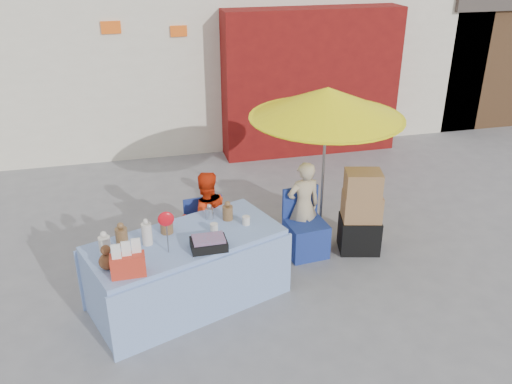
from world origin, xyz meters
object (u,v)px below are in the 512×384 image
object	(u,v)px
chair_right	(305,236)
vendor_orange	(206,218)
vendor_beige	(303,206)
chair_left	(209,248)
market_table	(187,269)
box_stack	(361,215)
umbrella	(327,103)

from	to	relation	value
chair_right	vendor_orange	size ratio (longest dim) A/B	0.70
vendor_orange	vendor_beige	world-z (taller)	vendor_beige
chair_left	chair_right	distance (m)	1.25
vendor_orange	vendor_beige	xyz separation A→B (m)	(1.25, 0.00, 0.00)
market_table	box_stack	world-z (taller)	market_table
vendor_beige	box_stack	size ratio (longest dim) A/B	1.09
chair_left	umbrella	size ratio (longest dim) A/B	0.41
market_table	vendor_beige	world-z (taller)	market_table
chair_left	vendor_orange	bearing A→B (deg)	83.80
vendor_orange	vendor_beige	bearing A→B (deg)	174.45
chair_left	vendor_beige	xyz separation A→B (m)	(1.25, 0.13, 0.35)
market_table	vendor_orange	world-z (taller)	market_table
market_table	chair_right	xyz separation A→B (m)	(1.59, 0.65, -0.16)
market_table	box_stack	bearing A→B (deg)	-6.06
chair_left	chair_right	bearing A→B (deg)	-5.55
umbrella	box_stack	size ratio (longest dim) A/B	1.87
umbrella	vendor_orange	bearing A→B (deg)	-174.47
vendor_beige	chair_right	bearing A→B (deg)	83.80
chair_left	box_stack	bearing A→B (deg)	-8.02
chair_right	market_table	bearing A→B (deg)	-163.36
vendor_orange	box_stack	bearing A→B (deg)	168.06
market_table	umbrella	size ratio (longest dim) A/B	1.11
vendor_orange	market_table	bearing A→B (deg)	60.70
box_stack	market_table	bearing A→B (deg)	-166.15
vendor_orange	box_stack	xyz separation A→B (m)	(1.95, -0.22, -0.09)
vendor_beige	umbrella	size ratio (longest dim) A/B	0.58
umbrella	box_stack	bearing A→B (deg)	-42.75
umbrella	box_stack	xyz separation A→B (m)	(0.40, -0.37, -1.38)
market_table	vendor_orange	size ratio (longest dim) A/B	1.92
market_table	chair_right	bearing A→B (deg)	2.27
vendor_orange	box_stack	world-z (taller)	vendor_orange
chair_right	umbrella	distance (m)	1.69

